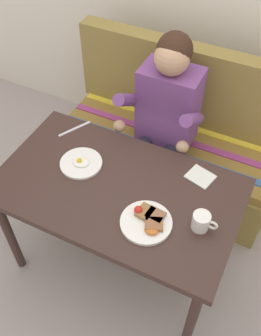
{
  "coord_description": "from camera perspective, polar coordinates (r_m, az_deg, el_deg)",
  "views": [
    {
      "loc": [
        0.58,
        -1.03,
        2.19
      ],
      "look_at": [
        0.0,
        0.15,
        0.72
      ],
      "focal_mm": 41.17,
      "sensor_mm": 36.0,
      "label": 1
    }
  ],
  "objects": [
    {
      "name": "ground_plane",
      "position": [
        2.49,
        -1.56,
        -13.49
      ],
      "size": [
        8.0,
        8.0,
        0.0
      ],
      "primitive_type": "plane",
      "color": "#A39897"
    },
    {
      "name": "table",
      "position": [
        1.94,
        -1.95,
        -4.38
      ],
      "size": [
        1.2,
        0.7,
        0.73
      ],
      "color": "#37241F",
      "rests_on": "ground"
    },
    {
      "name": "couch",
      "position": [
        2.65,
        5.86,
        3.26
      ],
      "size": [
        1.44,
        0.56,
        1.0
      ],
      "color": "olive",
      "rests_on": "ground"
    },
    {
      "name": "person",
      "position": [
        2.25,
        4.9,
        7.89
      ],
      "size": [
        0.45,
        0.61,
        1.21
      ],
      "color": "#713F81",
      "rests_on": "ground"
    },
    {
      "name": "plate_breakfast",
      "position": [
        1.75,
        2.5,
        -7.84
      ],
      "size": [
        0.24,
        0.24,
        0.05
      ],
      "color": "white",
      "rests_on": "table"
    },
    {
      "name": "plate_eggs",
      "position": [
        1.99,
        -7.33,
        0.74
      ],
      "size": [
        0.22,
        0.22,
        0.04
      ],
      "color": "white",
      "rests_on": "table"
    },
    {
      "name": "coffee_mug",
      "position": [
        1.73,
        10.47,
        -7.77
      ],
      "size": [
        0.12,
        0.08,
        0.09
      ],
      "color": "white",
      "rests_on": "table"
    },
    {
      "name": "napkin",
      "position": [
        1.95,
        10.31,
        -1.25
      ],
      "size": [
        0.15,
        0.14,
        0.01
      ],
      "primitive_type": "cube",
      "rotation": [
        0.0,
        0.0,
        -0.26
      ],
      "color": "silver",
      "rests_on": "table"
    },
    {
      "name": "knife",
      "position": [
        2.19,
        -8.29,
        5.76
      ],
      "size": [
        0.11,
        0.18,
        0.0
      ],
      "primitive_type": "cube",
      "rotation": [
        0.0,
        0.0,
        -0.49
      ],
      "color": "silver",
      "rests_on": "table"
    }
  ]
}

